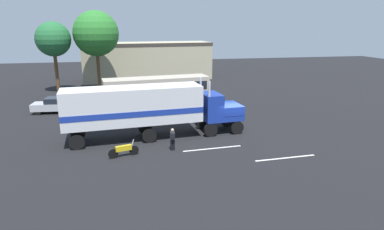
{
  "coord_description": "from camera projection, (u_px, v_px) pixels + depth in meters",
  "views": [
    {
      "loc": [
        -8.65,
        -25.27,
        8.68
      ],
      "look_at": [
        -3.31,
        0.17,
        1.6
      ],
      "focal_mm": 30.92,
      "sensor_mm": 36.0,
      "label": 1
    }
  ],
  "objects": [
    {
      "name": "ground_plane",
      "position": [
        231.0,
        132.0,
        27.86
      ],
      "size": [
        120.0,
        120.0,
        0.0
      ],
      "primitive_type": "plane",
      "color": "black"
    },
    {
      "name": "lane_stripe_near",
      "position": [
        212.0,
        148.0,
        24.04
      ],
      "size": [
        4.4,
        0.42,
        0.01
      ],
      "primitive_type": "cube",
      "rotation": [
        0.0,
        0.0,
        0.06
      ],
      "color": "silver",
      "rests_on": "ground_plane"
    },
    {
      "name": "lane_stripe_mid",
      "position": [
        285.0,
        158.0,
        22.32
      ],
      "size": [
        4.4,
        0.34,
        0.01
      ],
      "primitive_type": "cube",
      "rotation": [
        0.0,
        0.0,
        0.04
      ],
      "color": "silver",
      "rests_on": "ground_plane"
    },
    {
      "name": "semi_truck",
      "position": [
        148.0,
        107.0,
        25.71
      ],
      "size": [
        14.33,
        3.97,
        4.5
      ],
      "color": "#193399",
      "rests_on": "ground_plane"
    },
    {
      "name": "person_bystander",
      "position": [
        173.0,
        138.0,
        23.5
      ],
      "size": [
        0.34,
        0.45,
        1.63
      ],
      "color": "black",
      "rests_on": "ground_plane"
    },
    {
      "name": "parked_bus",
      "position": [
        157.0,
        90.0,
        34.87
      ],
      "size": [
        11.23,
        3.86,
        3.4
      ],
      "color": "#BFB29E",
      "rests_on": "ground_plane"
    },
    {
      "name": "parked_car",
      "position": [
        55.0,
        105.0,
        33.78
      ],
      "size": [
        4.54,
        2.17,
        1.57
      ],
      "color": "#B7B7BC",
      "rests_on": "ground_plane"
    },
    {
      "name": "motorcycle",
      "position": [
        124.0,
        150.0,
        22.47
      ],
      "size": [
        2.06,
        0.65,
        1.12
      ],
      "color": "black",
      "rests_on": "ground_plane"
    },
    {
      "name": "tree_left",
      "position": [
        53.0,
        39.0,
        42.51
      ],
      "size": [
        4.46,
        4.46,
        9.18
      ],
      "color": "brown",
      "rests_on": "ground_plane"
    },
    {
      "name": "tree_center",
      "position": [
        96.0,
        34.0,
        44.04
      ],
      "size": [
        6.03,
        6.03,
        10.62
      ],
      "color": "brown",
      "rests_on": "ground_plane"
    },
    {
      "name": "building_backdrop",
      "position": [
        147.0,
        60.0,
        54.28
      ],
      "size": [
        21.06,
        7.77,
        5.98
      ],
      "color": "#B7AD8C",
      "rests_on": "ground_plane"
    }
  ]
}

